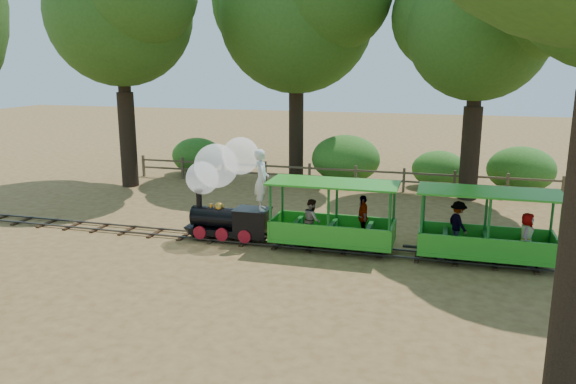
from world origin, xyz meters
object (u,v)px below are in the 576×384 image
(carriage_rear, at_px, (484,234))
(fence, at_px, (332,174))
(locomotive, at_px, (225,182))
(carriage_front, at_px, (334,224))

(carriage_rear, bearing_deg, fence, 125.61)
(locomotive, distance_m, carriage_rear, 7.43)
(carriage_rear, height_order, fence, carriage_rear)
(locomotive, bearing_deg, fence, 78.19)
(locomotive, relative_size, carriage_front, 0.88)
(carriage_front, bearing_deg, fence, 101.62)
(locomotive, bearing_deg, carriage_front, -1.72)
(fence, bearing_deg, locomotive, -101.81)
(carriage_front, height_order, fence, carriage_front)
(locomotive, xyz_separation_m, fence, (1.66, 7.93, -1.21))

